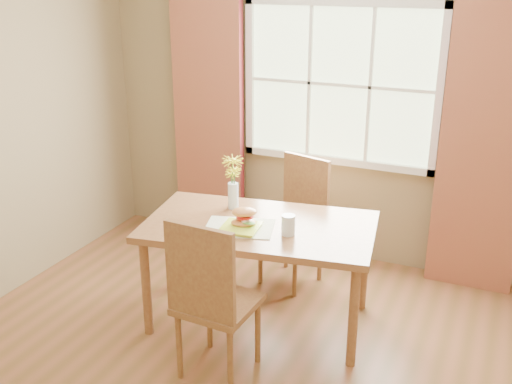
{
  "coord_description": "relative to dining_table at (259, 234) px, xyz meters",
  "views": [
    {
      "loc": [
        1.32,
        -2.77,
        2.38
      ],
      "look_at": [
        -0.16,
        0.59,
        1.0
      ],
      "focal_mm": 42.0,
      "sensor_mm": 36.0,
      "label": 1
    }
  ],
  "objects": [
    {
      "name": "dining_table",
      "position": [
        0.0,
        0.0,
        0.0
      ],
      "size": [
        1.66,
        1.1,
        0.75
      ],
      "rotation": [
        0.0,
        0.0,
        0.16
      ],
      "color": "brown",
      "rests_on": "room"
    },
    {
      "name": "plate",
      "position": [
        -0.07,
        -0.15,
        0.09
      ],
      "size": [
        0.27,
        0.27,
        0.01
      ],
      "primitive_type": "cube",
      "rotation": [
        0.0,
        0.0,
        0.12
      ],
      "color": "#BFDE37",
      "rests_on": "placemat"
    },
    {
      "name": "chair_near",
      "position": [
        -0.0,
        -0.71,
        -0.1
      ],
      "size": [
        0.46,
        0.46,
        1.06
      ],
      "rotation": [
        0.0,
        0.0,
        -0.05
      ],
      "color": "brown",
      "rests_on": "room"
    },
    {
      "name": "window",
      "position": [
        0.16,
        1.23,
        0.82
      ],
      "size": [
        1.62,
        0.06,
        1.32
      ],
      "color": "beige",
      "rests_on": "room"
    },
    {
      "name": "curtain_right",
      "position": [
        1.31,
        1.14,
        0.42
      ],
      "size": [
        0.65,
        0.08,
        2.2
      ],
      "primitive_type": "cube",
      "color": "maroon",
      "rests_on": "room"
    },
    {
      "name": "chair_far",
      "position": [
        0.02,
        0.7,
        -0.12
      ],
      "size": [
        0.52,
        0.52,
        1.01
      ],
      "rotation": [
        0.0,
        0.0,
        -0.28
      ],
      "color": "brown",
      "rests_on": "room"
    },
    {
      "name": "placemat",
      "position": [
        -0.09,
        -0.12,
        0.08
      ],
      "size": [
        0.52,
        0.44,
        0.01
      ],
      "primitive_type": "cube",
      "rotation": [
        0.0,
        0.0,
        0.27
      ],
      "color": "#ECF2CD",
      "rests_on": "dining_table"
    },
    {
      "name": "curtain_left",
      "position": [
        -0.99,
        1.14,
        0.42
      ],
      "size": [
        0.65,
        0.08,
        2.2
      ],
      "primitive_type": "cube",
      "color": "maroon",
      "rests_on": "room"
    },
    {
      "name": "room",
      "position": [
        0.16,
        -0.64,
        0.67
      ],
      "size": [
        4.24,
        3.84,
        2.74
      ],
      "color": "brown",
      "rests_on": "ground"
    },
    {
      "name": "water_glass",
      "position": [
        0.24,
        -0.09,
        0.14
      ],
      "size": [
        0.09,
        0.09,
        0.13
      ],
      "color": "silver",
      "rests_on": "dining_table"
    },
    {
      "name": "croissant_sandwich",
      "position": [
        -0.06,
        -0.11,
        0.16
      ],
      "size": [
        0.2,
        0.18,
        0.13
      ],
      "rotation": [
        0.0,
        0.0,
        0.44
      ],
      "color": "#F7A954",
      "rests_on": "plate"
    },
    {
      "name": "flower_vase",
      "position": [
        -0.28,
        0.18,
        0.31
      ],
      "size": [
        0.16,
        0.16,
        0.39
      ],
      "color": "silver",
      "rests_on": "dining_table"
    }
  ]
}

